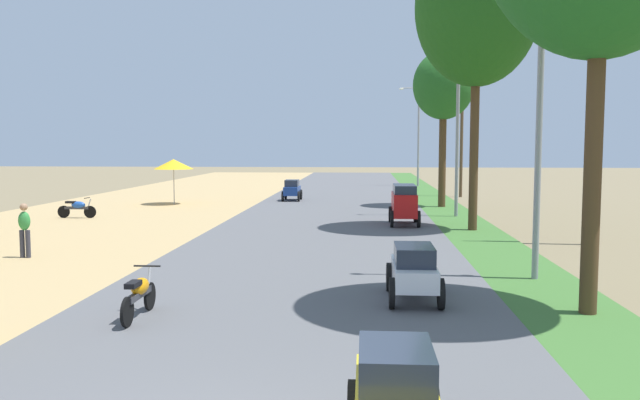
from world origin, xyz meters
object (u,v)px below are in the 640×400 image
car_hatchback_yellow (396,400)px  car_sedan_white (414,269)px  streetlamp_mid (458,119)px  utility_pole_far (462,122)px  pedestrian_on_shoulder (24,227)px  car_hatchback_blue (292,189)px  median_tree_second (477,7)px  utility_pole_near (589,116)px  parked_motorbike_third (77,207)px  streetlamp_far (419,129)px  motorbike_ahead_second (139,292)px  vendor_umbrella (174,164)px  median_tree_third (444,87)px  car_van_red (404,202)px  streetlamp_near (540,98)px

car_hatchback_yellow → car_sedan_white: (0.72, 7.12, -0.01)m
streetlamp_mid → utility_pole_far: 12.01m
utility_pole_far → car_hatchback_yellow: bearing=-99.4°
pedestrian_on_shoulder → car_hatchback_blue: (5.72, 19.68, -0.22)m
median_tree_second → utility_pole_near: size_ratio=1.40×
parked_motorbike_third → utility_pole_near: size_ratio=0.22×
pedestrian_on_shoulder → median_tree_second: size_ratio=0.14×
pedestrian_on_shoulder → car_hatchback_blue: bearing=73.8°
parked_motorbike_third → streetlamp_far: streetlamp_far is taller
streetlamp_mid → motorbike_ahead_second: 20.61m
car_hatchback_yellow → streetlamp_mid: bearing=80.6°
median_tree_second → car_hatchback_blue: bearing=124.4°
streetlamp_far → car_sedan_white: bearing=-94.8°
car_sedan_white → car_hatchback_yellow: bearing=-95.8°
vendor_umbrella → car_hatchback_blue: (6.37, 2.63, -1.56)m
car_hatchback_blue → pedestrian_on_shoulder: bearing=-106.2°
parked_motorbike_third → motorbike_ahead_second: 18.59m
car_hatchback_yellow → median_tree_third: bearing=82.3°
streetlamp_far → car_hatchback_blue: bearing=-121.3°
pedestrian_on_shoulder → car_hatchback_yellow: pedestrian_on_shoulder is taller
parked_motorbike_third → car_sedan_white: bearing=-45.9°
median_tree_third → car_hatchback_yellow: 29.04m
vendor_umbrella → streetlamp_far: 22.56m
parked_motorbike_third → car_van_red: 14.82m
utility_pole_near → car_van_red: utility_pole_near is taller
median_tree_third → car_van_red: 10.11m
pedestrian_on_shoulder → utility_pole_near: size_ratio=0.19×
parked_motorbike_third → pedestrian_on_shoulder: 10.54m
car_hatchback_yellow → car_hatchback_blue: (-4.66, 31.29, 0.00)m
pedestrian_on_shoulder → streetlamp_mid: size_ratio=0.21×
car_van_red → motorbike_ahead_second: (-5.95, -14.77, -0.45)m
parked_motorbike_third → median_tree_third: median_tree_third is taller
streetlamp_mid → utility_pole_near: size_ratio=0.94×
parked_motorbike_third → streetlamp_near: (17.35, -12.08, 4.00)m
car_sedan_white → car_van_red: car_van_red is taller
vendor_umbrella → pedestrian_on_shoulder: (0.64, -17.05, -1.34)m
parked_motorbike_third → median_tree_third: (17.23, 6.52, 5.92)m
median_tree_third → streetlamp_mid: (0.12, -4.60, -1.89)m
median_tree_third → car_sedan_white: (-3.08, -21.09, -5.73)m
median_tree_third → utility_pole_far: size_ratio=0.89×
median_tree_second → motorbike_ahead_second: size_ratio=6.46×
vendor_umbrella → streetlamp_mid: size_ratio=0.32×
median_tree_third → car_hatchback_blue: bearing=160.0°
vendor_umbrella → car_hatchback_yellow: size_ratio=1.26×
median_tree_second → streetlamp_mid: bearing=89.6°
streetlamp_near → car_van_red: (-2.63, 10.46, -3.52)m
pedestrian_on_shoulder → median_tree_third: (14.18, 16.60, 5.51)m
parked_motorbike_third → vendor_umbrella: 7.57m
car_sedan_white → utility_pole_near: bearing=53.1°
parked_motorbike_third → car_hatchback_blue: (8.77, 9.59, 0.19)m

